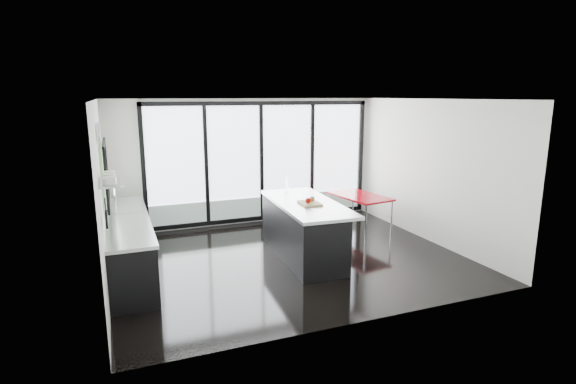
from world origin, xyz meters
name	(u,v)px	position (x,y,z in m)	size (l,w,h in m)	color
floor	(289,258)	(0.00, 0.00, 0.00)	(6.00, 5.00, 0.00)	black
ceiling	(289,99)	(0.00, 0.00, 2.80)	(6.00, 5.00, 0.00)	white
wall_back	(260,167)	(0.27, 2.47, 1.27)	(6.00, 0.09, 2.80)	silver
wall_front	(364,218)	(0.00, -2.50, 1.40)	(6.00, 0.00, 2.80)	silver
wall_left	(103,182)	(-2.97, 0.27, 1.56)	(0.26, 5.00, 2.80)	silver
wall_right	(430,171)	(3.00, 0.00, 1.40)	(0.00, 5.00, 2.80)	silver
counter_cabinets	(129,245)	(-2.67, 0.40, 0.46)	(0.69, 3.24, 1.36)	black
island	(302,229)	(0.27, 0.03, 0.51)	(1.17, 2.51, 1.31)	black
bar_stool_near	(335,240)	(0.82, -0.21, 0.31)	(0.39, 0.39, 0.63)	silver
bar_stool_far	(319,227)	(0.85, 0.56, 0.33)	(0.42, 0.42, 0.66)	silver
red_table	(359,212)	(2.10, 1.15, 0.37)	(0.80, 1.40, 0.75)	maroon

